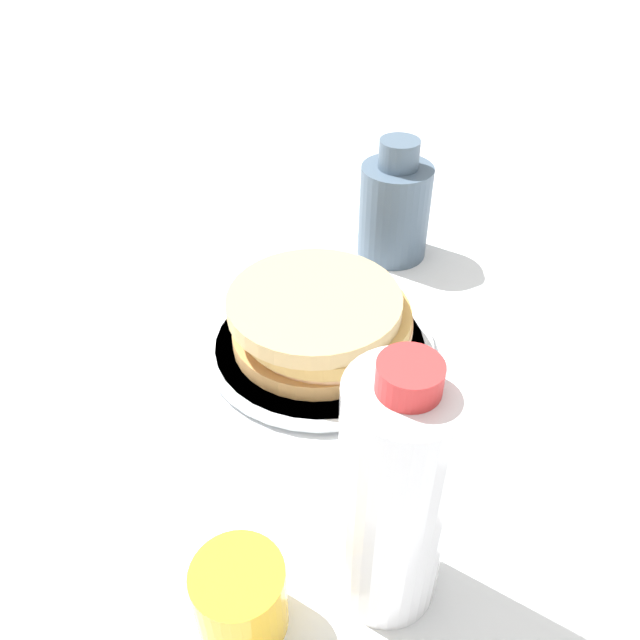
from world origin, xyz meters
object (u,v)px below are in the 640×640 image
at_px(pancake_stack, 319,319).
at_px(cream_jug, 391,207).
at_px(water_bottle_near, 394,498).
at_px(plate, 320,345).
at_px(juice_glass, 240,598).

relative_size(pancake_stack, cream_jug, 1.23).
bearing_deg(water_bottle_near, plate, 124.62).
xyz_separation_m(plate, juice_glass, (0.07, -0.28, 0.02)).
distance_m(juice_glass, water_bottle_near, 0.13).
relative_size(plate, juice_glass, 3.74).
bearing_deg(juice_glass, water_bottle_near, 40.12).
relative_size(pancake_stack, water_bottle_near, 0.86).
bearing_deg(cream_jug, water_bottle_near, -71.00).
distance_m(pancake_stack, juice_glass, 0.28).
relative_size(juice_glass, cream_jug, 0.42).
relative_size(juice_glass, water_bottle_near, 0.29).
relative_size(plate, cream_jug, 1.57).
bearing_deg(plate, juice_glass, -76.55).
xyz_separation_m(pancake_stack, juice_glass, (0.07, -0.28, -0.01)).
bearing_deg(plate, water_bottle_near, -55.38).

